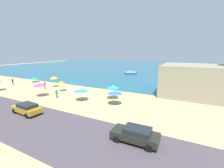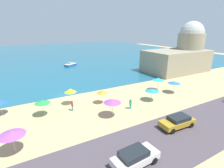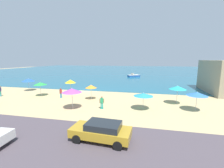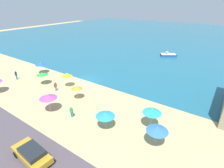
{
  "view_description": "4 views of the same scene",
  "coord_description": "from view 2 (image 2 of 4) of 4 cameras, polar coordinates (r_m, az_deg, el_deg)",
  "views": [
    {
      "loc": [
        27.3,
        -28.32,
        8.2
      ],
      "look_at": [
        12.04,
        1.22,
        1.06
      ],
      "focal_mm": 24.0,
      "sensor_mm": 36.0,
      "label": 1
    },
    {
      "loc": [
        -7.76,
        -29.11,
        11.61
      ],
      "look_at": [
        8.38,
        -0.78,
        1.1
      ],
      "focal_mm": 28.0,
      "sensor_mm": 36.0,
      "label": 2
    },
    {
      "loc": [
        11.37,
        -26.64,
        5.99
      ],
      "look_at": [
        6.28,
        -3.2,
        2.03
      ],
      "focal_mm": 24.0,
      "sensor_mm": 36.0,
      "label": 3
    },
    {
      "loc": [
        21.57,
        -22.36,
        13.95
      ],
      "look_at": [
        7.13,
        -1.44,
        1.77
      ],
      "focal_mm": 28.0,
      "sensor_mm": 36.0,
      "label": 4
    }
  ],
  "objects": [
    {
      "name": "skiff_nearshore",
      "position": [
        57.21,
        -13.38,
        6.13
      ],
      "size": [
        4.44,
        3.67,
        1.26
      ],
      "color": "#24559B",
      "rests_on": "sea"
    },
    {
      "name": "beach_umbrella_3",
      "position": [
        19.53,
        -29.93,
        -13.78
      ],
      "size": [
        2.47,
        2.47,
        2.4
      ],
      "color": "#B2B2B7",
      "rests_on": "ground_plane"
    },
    {
      "name": "beach_umbrella_2",
      "position": [
        23.41,
        0.11,
        -5.56
      ],
      "size": [
        2.36,
        2.36,
        2.62
      ],
      "color": "#B2B2B7",
      "rests_on": "ground_plane"
    },
    {
      "name": "beach_umbrella_1",
      "position": [
        34.5,
        14.84,
        1.55
      ],
      "size": [
        2.23,
        2.23,
        2.56
      ],
      "color": "#B2B2B7",
      "rests_on": "ground_plane"
    },
    {
      "name": "beach_umbrella_8",
      "position": [
        25.52,
        -21.8,
        -5.43
      ],
      "size": [
        2.05,
        2.05,
        2.34
      ],
      "color": "#B2B2B7",
      "rests_on": "ground_plane"
    },
    {
      "name": "bather_1",
      "position": [
        26.28,
        6.05,
        -6.29
      ],
      "size": [
        0.56,
        0.29,
        1.6
      ],
      "color": "teal",
      "rests_on": "ground_plane"
    },
    {
      "name": "beach_umbrella_4",
      "position": [
        27.62,
        -3.29,
        -2.54
      ],
      "size": [
        1.7,
        1.7,
        2.29
      ],
      "color": "#B2B2B7",
      "rests_on": "ground_plane"
    },
    {
      "name": "sea",
      "position": [
        85.26,
        -24.44,
        8.48
      ],
      "size": [
        150.0,
        110.0,
        0.05
      ],
      "primitive_type": "cube",
      "color": "#1F6079",
      "rests_on": "ground_plane"
    },
    {
      "name": "coastal_road",
      "position": [
        17.82,
        4.34,
        -22.7
      ],
      "size": [
        80.0,
        8.0,
        0.06
      ],
      "primitive_type": "cube",
      "color": "#4C424A",
      "rests_on": "ground_plane"
    },
    {
      "name": "bather_2",
      "position": [
        26.24,
        -12.87,
        -6.72
      ],
      "size": [
        0.23,
        0.57,
        1.59
      ],
      "color": "teal",
      "rests_on": "ground_plane"
    },
    {
      "name": "harbor_fortress",
      "position": [
        53.19,
        21.98,
        9.05
      ],
      "size": [
        17.51,
        10.13,
        13.42
      ],
      "color": "gray",
      "rests_on": "ground_plane"
    },
    {
      "name": "ground_plane",
      "position": [
        32.28,
        -13.76,
        -3.74
      ],
      "size": [
        160.0,
        160.0,
        0.0
      ],
      "primitive_type": "plane",
      "color": "tan"
    },
    {
      "name": "parked_car_1",
      "position": [
        23.04,
        20.6,
        -11.32
      ],
      "size": [
        4.52,
        2.19,
        1.4
      ],
      "color": "#B18822",
      "rests_on": "coastal_road"
    },
    {
      "name": "beach_umbrella_7",
      "position": [
        28.46,
        -32.84,
        -4.66
      ],
      "size": [
        2.24,
        2.24,
        2.42
      ],
      "color": "#B2B2B7",
      "rests_on": "ground_plane"
    },
    {
      "name": "parked_car_2",
      "position": [
        16.63,
        7.53,
        -22.59
      ],
      "size": [
        4.4,
        2.11,
        1.52
      ],
      "color": "silver",
      "rests_on": "coastal_road"
    },
    {
      "name": "beach_umbrella_6",
      "position": [
        27.84,
        -13.45,
        -2.1
      ],
      "size": [
        1.83,
        1.83,
        2.68
      ],
      "color": "#B2B2B7",
      "rests_on": "ground_plane"
    },
    {
      "name": "beach_umbrella_0",
      "position": [
        29.46,
        12.95,
        -1.96
      ],
      "size": [
        2.3,
        2.3,
        2.09
      ],
      "color": "#B2B2B7",
      "rests_on": "ground_plane"
    },
    {
      "name": "beach_umbrella_5",
      "position": [
        34.12,
        19.64,
        0.52
      ],
      "size": [
        2.3,
        2.3,
        2.31
      ],
      "color": "#B2B2B7",
      "rests_on": "ground_plane"
    }
  ]
}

